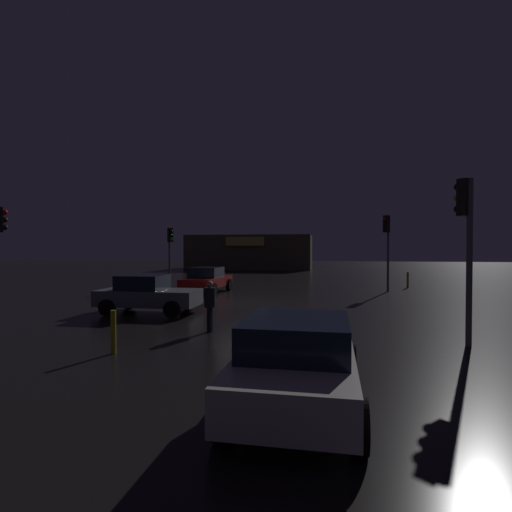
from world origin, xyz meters
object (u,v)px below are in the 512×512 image
(pedestrian, at_px, (210,302))
(store_building, at_px, (251,252))
(traffic_signal_main, at_px, (466,230))
(traffic_signal_opposite, at_px, (170,244))
(car_crossing, at_px, (147,294))
(traffic_signal_cross_right, at_px, (387,236))
(car_near, at_px, (298,359))
(car_far, at_px, (207,280))

(pedestrian, bearing_deg, store_building, 98.20)
(traffic_signal_main, xyz_separation_m, traffic_signal_opposite, (-13.56, 13.65, -0.25))
(traffic_signal_main, bearing_deg, car_crossing, 161.16)
(store_building, relative_size, car_crossing, 3.79)
(traffic_signal_main, bearing_deg, traffic_signal_cross_right, 90.10)
(traffic_signal_opposite, height_order, car_crossing, traffic_signal_opposite)
(car_near, bearing_deg, traffic_signal_main, 49.46)
(store_building, bearing_deg, traffic_signal_opposite, -92.42)
(traffic_signal_cross_right, distance_m, pedestrian, 14.56)
(traffic_signal_opposite, distance_m, car_near, 20.83)
(traffic_signal_opposite, bearing_deg, car_far, -40.19)
(car_crossing, bearing_deg, pedestrian, -41.48)
(traffic_signal_opposite, xyz_separation_m, traffic_signal_cross_right, (13.54, -0.59, 0.44))
(store_building, xyz_separation_m, car_far, (2.27, -27.18, -1.30))
(car_far, bearing_deg, pedestrian, -73.06)
(car_near, bearing_deg, traffic_signal_opposite, 117.14)
(traffic_signal_cross_right, bearing_deg, traffic_signal_opposite, 177.52)
(store_building, height_order, traffic_signal_cross_right, traffic_signal_cross_right)
(store_building, relative_size, traffic_signal_main, 3.38)
(store_building, xyz_separation_m, car_crossing, (1.98, -34.45, -1.30))
(traffic_signal_main, relative_size, car_crossing, 1.12)
(store_building, height_order, traffic_signal_opposite, store_building)
(car_near, bearing_deg, store_building, 101.12)
(pedestrian, bearing_deg, car_crossing, 138.52)
(car_far, xyz_separation_m, pedestrian, (3.13, -10.29, 0.15))
(traffic_signal_cross_right, xyz_separation_m, car_far, (-10.24, -2.20, -2.49))
(traffic_signal_main, bearing_deg, store_building, 108.22)
(traffic_signal_opposite, relative_size, car_crossing, 0.99)
(traffic_signal_main, xyz_separation_m, car_far, (-10.26, 10.86, -2.31))
(car_far, bearing_deg, car_crossing, -92.24)
(traffic_signal_opposite, bearing_deg, pedestrian, -63.81)
(store_building, distance_m, pedestrian, 37.87)
(store_building, xyz_separation_m, traffic_signal_cross_right, (12.50, -24.98, 1.19))
(store_building, distance_m, traffic_signal_cross_right, 27.96)
(car_far, bearing_deg, store_building, 94.76)
(traffic_signal_cross_right, bearing_deg, store_building, 116.59)
(traffic_signal_cross_right, distance_m, car_crossing, 14.37)
(car_crossing, bearing_deg, store_building, 93.29)
(traffic_signal_main, bearing_deg, car_near, -130.54)
(car_crossing, xyz_separation_m, pedestrian, (3.42, -3.02, 0.15))
(car_crossing, bearing_deg, car_far, 87.76)
(store_building, bearing_deg, traffic_signal_cross_right, -63.41)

